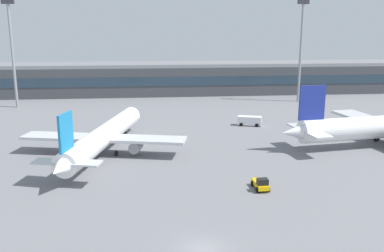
{
  "coord_description": "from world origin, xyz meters",
  "views": [
    {
      "loc": [
        -4.81,
        -37.29,
        21.14
      ],
      "look_at": [
        3.02,
        40.0,
        3.0
      ],
      "focal_mm": 39.51,
      "sensor_mm": 36.0,
      "label": 1
    }
  ],
  "objects_px": {
    "floodlight_tower_west": "(301,44)",
    "floodlight_tower_east": "(12,47)",
    "airplane_near": "(106,135)",
    "baggage_tug_yellow": "(261,184)",
    "service_van_white": "(249,121)"
  },
  "relations": [
    {
      "from": "airplane_near",
      "to": "floodlight_tower_east",
      "type": "relative_size",
      "value": 1.42
    },
    {
      "from": "service_van_white",
      "to": "floodlight_tower_east",
      "type": "bearing_deg",
      "value": 153.98
    },
    {
      "from": "airplane_near",
      "to": "baggage_tug_yellow",
      "type": "xyz_separation_m",
      "value": [
        22.26,
        -19.89,
        -2.27
      ]
    },
    {
      "from": "baggage_tug_yellow",
      "to": "floodlight_tower_west",
      "type": "xyz_separation_m",
      "value": [
        28.87,
        66.97,
        15.65
      ]
    },
    {
      "from": "airplane_near",
      "to": "service_van_white",
      "type": "bearing_deg",
      "value": 30.5
    },
    {
      "from": "baggage_tug_yellow",
      "to": "floodlight_tower_west",
      "type": "bearing_deg",
      "value": 66.68
    },
    {
      "from": "service_van_white",
      "to": "floodlight_tower_west",
      "type": "xyz_separation_m",
      "value": [
        21.6,
        29.68,
        15.33
      ]
    },
    {
      "from": "baggage_tug_yellow",
      "to": "service_van_white",
      "type": "height_order",
      "value": "service_van_white"
    },
    {
      "from": "airplane_near",
      "to": "floodlight_tower_west",
      "type": "xyz_separation_m",
      "value": [
        51.13,
        47.08,
        13.38
      ]
    },
    {
      "from": "floodlight_tower_east",
      "to": "service_van_white",
      "type": "bearing_deg",
      "value": -26.02
    },
    {
      "from": "floodlight_tower_east",
      "to": "airplane_near",
      "type": "bearing_deg",
      "value": -58.26
    },
    {
      "from": "airplane_near",
      "to": "floodlight_tower_west",
      "type": "height_order",
      "value": "floodlight_tower_west"
    },
    {
      "from": "floodlight_tower_west",
      "to": "floodlight_tower_east",
      "type": "xyz_separation_m",
      "value": [
        -79.32,
        -1.5,
        -0.24
      ]
    },
    {
      "from": "floodlight_tower_west",
      "to": "floodlight_tower_east",
      "type": "height_order",
      "value": "floodlight_tower_west"
    },
    {
      "from": "floodlight_tower_west",
      "to": "floodlight_tower_east",
      "type": "bearing_deg",
      "value": -178.92
    }
  ]
}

